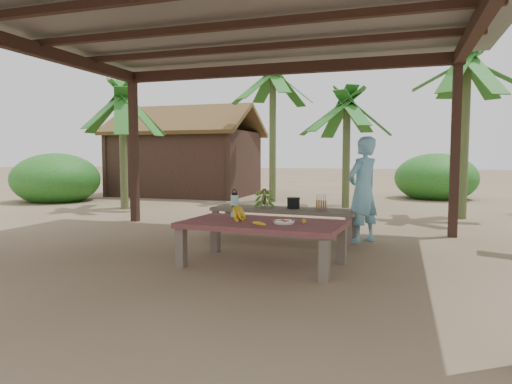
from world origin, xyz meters
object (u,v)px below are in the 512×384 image
(bench, at_px, (283,212))
(woman, at_px, (363,190))
(plate, at_px, (284,222))
(work_table, at_px, (263,227))
(ripe_banana_bunch, at_px, (233,212))
(cooking_pot, at_px, (293,203))
(water_flask, at_px, (235,205))

(bench, bearing_deg, woman, 4.17)
(plate, height_order, woman, woman)
(work_table, height_order, ripe_banana_bunch, ripe_banana_bunch)
(ripe_banana_bunch, height_order, plate, ripe_banana_bunch)
(work_table, xyz_separation_m, cooking_pot, (-0.05, 1.78, 0.10))
(ripe_banana_bunch, height_order, cooking_pot, ripe_banana_bunch)
(water_flask, bearing_deg, work_table, -33.67)
(work_table, height_order, plate, plate)
(bench, xyz_separation_m, plate, (0.47, -1.83, 0.12))
(work_table, bearing_deg, ripe_banana_bunch, -178.22)
(woman, bearing_deg, plate, 13.28)
(work_table, relative_size, cooking_pot, 9.91)
(bench, height_order, plate, plate)
(bench, xyz_separation_m, ripe_banana_bunch, (-0.17, -1.73, 0.20))
(ripe_banana_bunch, relative_size, cooking_pot, 1.60)
(bench, relative_size, plate, 9.55)
(plate, bearing_deg, water_flask, 152.43)
(ripe_banana_bunch, relative_size, woman, 0.20)
(cooking_pot, distance_m, woman, 1.05)
(water_flask, bearing_deg, woman, 45.68)
(plate, bearing_deg, bench, 104.40)
(cooking_pot, bearing_deg, ripe_banana_bunch, -100.21)
(work_table, relative_size, plate, 8.00)
(work_table, xyz_separation_m, bench, (-0.20, 1.75, -0.04))
(bench, xyz_separation_m, woman, (1.17, 0.00, 0.37))
(woman, bearing_deg, water_flask, -9.95)
(bench, height_order, ripe_banana_bunch, ripe_banana_bunch)
(ripe_banana_bunch, relative_size, plate, 1.29)
(cooking_pot, relative_size, woman, 0.12)
(work_table, bearing_deg, bench, 101.19)
(ripe_banana_bunch, distance_m, water_flask, 0.30)
(water_flask, bearing_deg, plate, -27.57)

